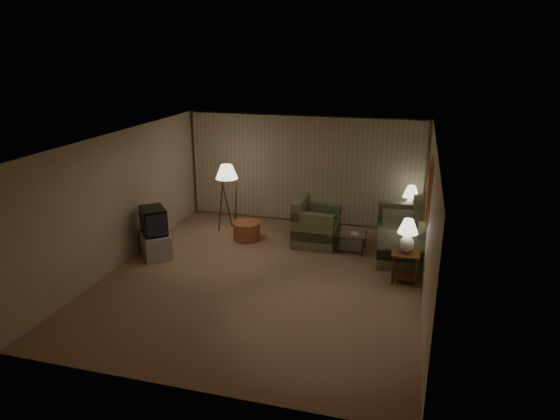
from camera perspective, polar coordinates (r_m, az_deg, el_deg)
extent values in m
plane|color=#9D7057|center=(9.84, -1.88, -7.57)|extent=(7.00, 7.00, 0.00)
cube|color=beige|center=(12.59, 2.78, 4.74)|extent=(6.00, 0.04, 2.70)
cube|color=beige|center=(10.59, -17.67, 1.27)|extent=(0.04, 7.00, 2.70)
cube|color=beige|center=(8.96, 16.70, -1.69)|extent=(0.04, 7.00, 2.70)
cube|color=white|center=(9.00, -2.06, 8.09)|extent=(6.00, 7.00, 0.04)
cube|color=beige|center=(12.52, 2.70, 4.65)|extent=(5.85, 0.12, 2.65)
cube|color=#C58C45|center=(9.60, 16.72, 2.14)|extent=(0.03, 0.90, 1.10)
cube|color=#AB371F|center=(9.60, 16.57, 2.16)|extent=(0.02, 0.80, 1.00)
cube|color=#70714F|center=(11.09, 13.51, -3.76)|extent=(2.09, 1.26, 0.45)
cube|color=#70714F|center=(11.33, 4.13, -2.84)|extent=(1.03, 0.98, 0.44)
cube|color=#3C1F10|center=(9.70, 14.20, -4.80)|extent=(0.51, 0.51, 0.04)
cube|color=#3C1F10|center=(9.89, 13.99, -7.25)|extent=(0.44, 0.44, 0.02)
cylinder|color=#3C1F10|center=(9.64, 12.78, -6.81)|extent=(0.05, 0.05, 0.56)
cylinder|color=#3C1F10|center=(10.01, 12.92, -5.83)|extent=(0.05, 0.05, 0.56)
cylinder|color=#3C1F10|center=(9.63, 15.25, -7.01)|extent=(0.05, 0.05, 0.56)
cylinder|color=#3C1F10|center=(10.01, 15.29, -6.03)|extent=(0.05, 0.05, 0.56)
cube|color=#3C1F10|center=(11.94, 14.57, -0.44)|extent=(0.55, 0.46, 0.04)
cube|color=#3C1F10|center=(12.09, 14.40, -2.51)|extent=(0.46, 0.39, 0.02)
cylinder|color=#3C1F10|center=(11.87, 13.36, -1.99)|extent=(0.05, 0.05, 0.56)
cylinder|color=#3C1F10|center=(12.21, 13.44, -1.43)|extent=(0.05, 0.05, 0.56)
cylinder|color=#3C1F10|center=(11.87, 15.51, -2.17)|extent=(0.05, 0.05, 0.56)
cylinder|color=#3C1F10|center=(12.21, 15.53, -1.60)|extent=(0.05, 0.05, 0.56)
ellipsoid|color=silver|center=(9.63, 14.28, -3.78)|extent=(0.27, 0.27, 0.33)
cylinder|color=silver|center=(9.56, 14.37, -2.64)|extent=(0.03, 0.03, 0.08)
cone|color=silver|center=(9.51, 14.45, -1.79)|extent=(0.38, 0.38, 0.27)
ellipsoid|color=silver|center=(11.89, 14.64, 0.41)|extent=(0.27, 0.27, 0.33)
cylinder|color=silver|center=(11.83, 14.72, 1.36)|extent=(0.03, 0.03, 0.08)
cone|color=silver|center=(11.79, 14.78, 2.07)|extent=(0.38, 0.38, 0.27)
cube|color=silver|center=(11.03, 6.85, -2.49)|extent=(1.22, 0.67, 0.02)
cube|color=silver|center=(11.14, 6.79, -3.97)|extent=(1.13, 0.58, 0.01)
cylinder|color=#3A2A17|center=(10.94, 3.80, -3.72)|extent=(0.04, 0.04, 0.40)
cylinder|color=#3A2A17|center=(11.42, 4.34, -2.77)|extent=(0.04, 0.04, 0.40)
cylinder|color=#3A2A17|center=(10.80, 9.43, -4.25)|extent=(0.04, 0.04, 0.40)
cylinder|color=#3A2A17|center=(11.29, 9.73, -3.26)|extent=(0.04, 0.04, 0.40)
cube|color=#AEAEB0|center=(11.03, -14.06, -3.80)|extent=(1.41, 1.41, 0.50)
cube|color=black|center=(10.85, -14.28, -1.19)|extent=(1.12, 1.12, 0.56)
cylinder|color=#3C1F10|center=(11.92, -6.09, 3.50)|extent=(0.04, 0.04, 0.24)
cone|color=silver|center=(11.87, -6.12, 4.38)|extent=(0.53, 0.53, 0.33)
cylinder|color=#AD643A|center=(11.59, -3.83, -2.39)|extent=(0.74, 0.74, 0.42)
imported|color=white|center=(11.02, 6.10, -2.00)|extent=(0.19, 0.19, 0.16)
imported|color=#3F7A36|center=(10.90, 6.16, -0.29)|extent=(0.53, 0.47, 0.54)
imported|color=olive|center=(10.90, 8.07, -2.71)|extent=(0.23, 0.27, 0.02)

